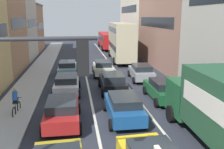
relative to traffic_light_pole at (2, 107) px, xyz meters
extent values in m
cube|color=#AAAAAA|center=(-2.25, 20.57, -3.75)|extent=(2.60, 64.00, 0.14)
cube|color=silver|center=(2.75, 20.57, -3.81)|extent=(0.16, 60.00, 0.01)
cube|color=silver|center=(6.15, 20.57, -3.81)|extent=(0.16, 60.00, 0.01)
cube|color=black|center=(-4.03, 22.57, 1.41)|extent=(0.02, 7.04, 1.10)
cube|color=#B2ADA3|center=(-7.55, 31.37, 0.76)|extent=(7.00, 8.70, 9.14)
cube|color=black|center=(-4.03, 31.37, 1.21)|extent=(0.02, 7.04, 1.10)
cube|color=#9E7556|center=(-7.55, 40.17, 0.05)|extent=(7.00, 8.70, 7.73)
cube|color=black|center=(-4.03, 40.17, 0.43)|extent=(0.02, 7.04, 1.10)
cube|color=#66605B|center=(-7.55, 40.17, 4.06)|extent=(7.20, 8.70, 0.30)
cube|color=beige|center=(14.35, 37.24, 2.63)|extent=(7.00, 14.57, 12.90)
cube|color=black|center=(10.84, 37.24, 3.28)|extent=(0.02, 11.73, 1.10)
cube|color=#936B5B|center=(14.35, 22.57, 0.98)|extent=(7.00, 14.57, 9.59)
cube|color=black|center=(10.84, 22.57, 1.46)|extent=(0.02, 11.73, 1.10)
cylinder|color=#2D2D33|center=(0.50, -0.01, 1.58)|extent=(3.50, 0.10, 0.10)
cube|color=black|center=(1.90, -0.01, 1.13)|extent=(0.28, 0.28, 0.84)
sphere|color=red|center=(1.90, 0.14, 1.39)|extent=(0.18, 0.18, 0.18)
sphere|color=#F2A519|center=(1.90, 0.14, 1.13)|extent=(0.18, 0.18, 0.18)
sphere|color=green|center=(1.90, 0.14, 0.87)|extent=(0.18, 0.18, 0.18)
cube|color=#1E5933|center=(8.22, 6.86, -2.39)|extent=(2.46, 2.46, 1.90)
cube|color=black|center=(8.25, 8.07, -2.01)|extent=(2.02, 0.08, 0.70)
cube|color=white|center=(6.91, 3.13, -1.36)|extent=(0.13, 4.48, 0.90)
cylinder|color=black|center=(7.02, 6.97, -3.34)|extent=(0.32, 0.97, 0.96)
cylinder|color=black|center=(9.42, 6.91, -3.34)|extent=(0.32, 0.97, 0.96)
cube|color=#194C8C|center=(4.41, 7.79, -3.15)|extent=(1.83, 4.31, 0.70)
cube|color=#1E2328|center=(4.41, 7.59, -2.59)|extent=(1.60, 2.42, 0.52)
cylinder|color=black|center=(3.50, 9.25, -3.50)|extent=(0.22, 0.64, 0.64)
cylinder|color=black|center=(5.34, 9.24, -3.50)|extent=(0.22, 0.64, 0.64)
cylinder|color=black|center=(3.48, 6.33, -3.50)|extent=(0.22, 0.64, 0.64)
cylinder|color=black|center=(5.32, 6.32, -3.50)|extent=(0.22, 0.64, 0.64)
cube|color=#A51E1E|center=(0.92, 7.59, -3.15)|extent=(1.80, 4.30, 0.70)
cube|color=#1E2328|center=(0.92, 7.39, -2.59)|extent=(1.59, 2.41, 0.52)
cylinder|color=black|center=(0.00, 9.05, -3.50)|extent=(0.22, 0.64, 0.64)
cylinder|color=black|center=(1.84, 9.05, -3.50)|extent=(0.22, 0.64, 0.64)
cylinder|color=black|center=(0.00, 6.13, -3.50)|extent=(0.22, 0.64, 0.64)
cylinder|color=black|center=(1.84, 6.12, -3.50)|extent=(0.22, 0.64, 0.64)
cube|color=black|center=(4.61, 13.42, -3.15)|extent=(1.88, 4.33, 0.70)
cube|color=#1E2328|center=(4.61, 13.22, -2.59)|extent=(1.63, 2.44, 0.52)
cylinder|color=black|center=(3.72, 14.90, -3.50)|extent=(0.23, 0.64, 0.64)
cylinder|color=black|center=(5.56, 14.86, -3.50)|extent=(0.23, 0.64, 0.64)
cylinder|color=black|center=(3.67, 11.97, -3.50)|extent=(0.23, 0.64, 0.64)
cylinder|color=black|center=(5.51, 11.94, -3.50)|extent=(0.23, 0.64, 0.64)
cube|color=silver|center=(1.02, 13.48, -3.15)|extent=(1.91, 4.34, 0.70)
cube|color=#1E2328|center=(1.02, 13.28, -2.59)|extent=(1.64, 2.45, 0.52)
cylinder|color=black|center=(0.14, 14.97, -3.50)|extent=(0.24, 0.65, 0.64)
cylinder|color=black|center=(1.98, 14.92, -3.50)|extent=(0.24, 0.65, 0.64)
cylinder|color=black|center=(0.06, 12.05, -3.50)|extent=(0.24, 0.65, 0.64)
cylinder|color=black|center=(1.90, 12.00, -3.50)|extent=(0.24, 0.65, 0.64)
cube|color=beige|center=(4.50, 19.40, -3.15)|extent=(1.93, 4.35, 0.70)
cube|color=#1E2328|center=(4.49, 19.20, -2.59)|extent=(1.66, 2.45, 0.52)
cylinder|color=black|center=(3.62, 20.89, -3.50)|extent=(0.24, 0.65, 0.64)
cylinder|color=black|center=(5.46, 20.83, -3.50)|extent=(0.24, 0.65, 0.64)
cylinder|color=black|center=(3.53, 17.97, -3.50)|extent=(0.24, 0.65, 0.64)
cylinder|color=black|center=(5.37, 17.91, -3.50)|extent=(0.24, 0.65, 0.64)
cube|color=#759EB7|center=(0.91, 19.76, -3.15)|extent=(1.81, 4.30, 0.70)
cube|color=#1E2328|center=(0.91, 19.56, -2.59)|extent=(1.59, 2.41, 0.52)
cylinder|color=black|center=(0.00, 21.23, -3.50)|extent=(0.22, 0.64, 0.64)
cylinder|color=black|center=(1.84, 21.22, -3.50)|extent=(0.22, 0.64, 0.64)
cylinder|color=black|center=(-0.01, 18.30, -3.50)|extent=(0.22, 0.64, 0.64)
cylinder|color=black|center=(1.83, 18.30, -3.50)|extent=(0.22, 0.64, 0.64)
cube|color=#19592D|center=(7.89, 10.81, -3.15)|extent=(1.85, 4.32, 0.70)
cube|color=#1E2328|center=(7.89, 10.61, -2.59)|extent=(1.61, 2.43, 0.52)
cylinder|color=black|center=(6.99, 12.28, -3.50)|extent=(0.23, 0.64, 0.64)
cylinder|color=black|center=(8.83, 12.26, -3.50)|extent=(0.23, 0.64, 0.64)
cylinder|color=black|center=(6.95, 9.36, -3.50)|extent=(0.23, 0.64, 0.64)
cylinder|color=black|center=(8.79, 9.34, -3.50)|extent=(0.23, 0.64, 0.64)
cube|color=gray|center=(7.87, 16.83, -3.15)|extent=(2.05, 4.40, 0.70)
cube|color=#1E2328|center=(7.86, 16.63, -2.59)|extent=(1.72, 2.50, 0.52)
cylinder|color=black|center=(7.04, 18.34, -3.50)|extent=(0.26, 0.65, 0.64)
cylinder|color=black|center=(8.88, 18.23, -3.50)|extent=(0.26, 0.65, 0.64)
cylinder|color=black|center=(6.87, 15.42, -3.50)|extent=(0.26, 0.65, 0.64)
cylinder|color=black|center=(8.70, 15.31, -3.50)|extent=(0.26, 0.65, 0.64)
cube|color=#BFB793|center=(7.94, 27.77, -2.12)|extent=(3.03, 10.61, 2.40)
cube|color=black|center=(7.94, 27.77, -1.76)|extent=(3.02, 9.98, 0.70)
cube|color=#BFB793|center=(7.94, 27.77, 0.16)|extent=(3.03, 10.61, 2.16)
cube|color=black|center=(7.94, 27.77, 0.40)|extent=(3.02, 9.98, 0.64)
cylinder|color=black|center=(6.88, 31.61, -3.32)|extent=(0.35, 1.01, 1.00)
cylinder|color=black|center=(9.38, 31.49, -3.32)|extent=(0.35, 1.01, 1.00)
cylinder|color=black|center=(6.53, 24.69, -3.32)|extent=(0.35, 1.01, 1.00)
cylinder|color=black|center=(9.03, 24.56, -3.32)|extent=(0.35, 1.01, 1.00)
cube|color=#B21919|center=(7.78, 41.05, -2.12)|extent=(2.60, 10.52, 2.40)
cube|color=black|center=(7.78, 41.05, -1.76)|extent=(2.62, 9.89, 0.70)
cylinder|color=black|center=(6.57, 44.84, -3.32)|extent=(0.31, 1.00, 1.00)
cylinder|color=black|center=(9.07, 44.82, -3.32)|extent=(0.31, 1.00, 1.00)
cylinder|color=black|center=(6.50, 37.91, -3.32)|extent=(0.31, 1.00, 1.00)
cylinder|color=black|center=(9.00, 37.89, -3.32)|extent=(0.31, 1.00, 1.00)
torus|color=black|center=(-1.91, 9.92, -3.48)|extent=(0.10, 0.68, 0.68)
torus|color=black|center=(-1.98, 8.87, -3.48)|extent=(0.10, 0.68, 0.68)
cylinder|color=black|center=(-1.94, 9.40, -2.98)|extent=(0.11, 0.95, 0.05)
cylinder|color=black|center=(-1.96, 9.20, -3.20)|extent=(0.04, 0.04, 0.55)
cylinder|color=black|center=(-1.92, 9.82, -2.85)|extent=(0.50, 0.07, 0.04)
cylinder|color=#232833|center=(-2.03, 9.35, -2.91)|extent=(0.17, 0.45, 0.30)
cylinder|color=#232833|center=(-1.87, 9.34, -2.91)|extent=(0.17, 0.45, 0.30)
cylinder|color=#2659B2|center=(-1.95, 9.30, -2.58)|extent=(0.33, 0.47, 0.62)
sphere|color=tan|center=(-1.94, 9.42, -2.21)|extent=(0.22, 0.22, 0.22)
camera|label=1|loc=(1.73, -5.89, 2.07)|focal=40.47mm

